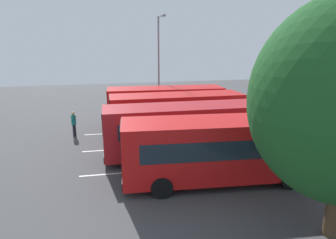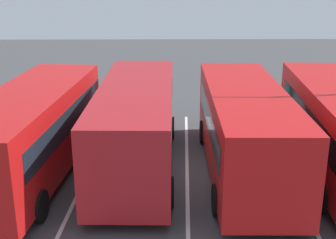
{
  "view_description": "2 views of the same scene",
  "coord_description": "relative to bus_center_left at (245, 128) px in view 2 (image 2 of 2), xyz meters",
  "views": [
    {
      "loc": [
        5.18,
        17.34,
        6.42
      ],
      "look_at": [
        0.83,
        -0.82,
        1.59
      ],
      "focal_mm": 31.24,
      "sensor_mm": 36.0,
      "label": 1
    },
    {
      "loc": [
        -14.97,
        0.89,
        6.91
      ],
      "look_at": [
        1.11,
        0.67,
        1.61
      ],
      "focal_mm": 48.88,
      "sensor_mm": 36.0,
      "label": 2
    }
  ],
  "objects": [
    {
      "name": "ground_plane",
      "position": [
        0.06,
        1.99,
        -1.68
      ],
      "size": [
        64.95,
        64.95,
        0.0
      ],
      "primitive_type": "plane",
      "color": "#424244"
    },
    {
      "name": "bus_center_left",
      "position": [
        0.0,
        0.0,
        0.0
      ],
      "size": [
        9.29,
        2.82,
        3.04
      ],
      "rotation": [
        0.0,
        0.0,
        -0.02
      ],
      "color": "red",
      "rests_on": "ground"
    },
    {
      "name": "bus_center_right",
      "position": [
        0.56,
        3.79,
        0.0
      ],
      "size": [
        9.31,
        2.88,
        3.04
      ],
      "rotation": [
        0.0,
        0.0,
        -0.03
      ],
      "color": "#AD191E",
      "rests_on": "ground"
    },
    {
      "name": "bus_far_right",
      "position": [
        -0.17,
        7.31,
        0.0
      ],
      "size": [
        9.44,
        3.42,
        3.04
      ],
      "rotation": [
        0.0,
        0.0,
        -0.1
      ],
      "color": "red",
      "rests_on": "ground"
    },
    {
      "name": "pedestrian",
      "position": [
        7.09,
        -1.63,
        -0.59
      ],
      "size": [
        0.45,
        0.45,
        1.82
      ],
      "rotation": [
        0.0,
        0.0,
        2.54
      ],
      "color": "#232833",
      "rests_on": "ground"
    },
    {
      "name": "lane_stripe_outer_left",
      "position": [
        0.06,
        -1.56,
        -1.67
      ],
      "size": [
        12.79,
        0.72,
        0.01
      ],
      "primitive_type": "cube",
      "rotation": [
        0.0,
        0.0,
        -0.05
      ],
      "color": "silver",
      "rests_on": "ground"
    },
    {
      "name": "lane_stripe_inner_left",
      "position": [
        0.06,
        1.99,
        -1.67
      ],
      "size": [
        12.79,
        0.72,
        0.01
      ],
      "primitive_type": "cube",
      "rotation": [
        0.0,
        0.0,
        -0.05
      ],
      "color": "silver",
      "rests_on": "ground"
    },
    {
      "name": "lane_stripe_inner_right",
      "position": [
        0.06,
        5.53,
        -1.67
      ],
      "size": [
        12.79,
        0.72,
        0.01
      ],
      "primitive_type": "cube",
      "rotation": [
        0.0,
        0.0,
        -0.05
      ],
      "color": "silver",
      "rests_on": "ground"
    }
  ]
}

